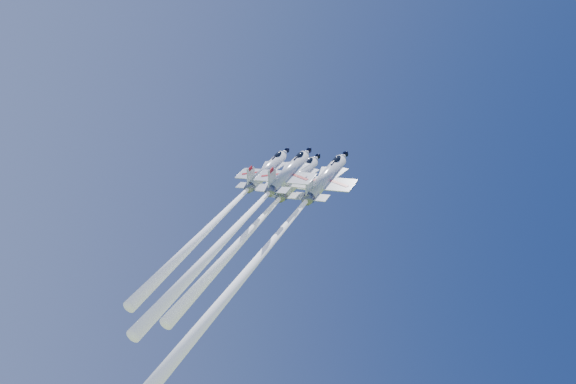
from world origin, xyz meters
TOP-DOWN VIEW (x-y plane):
  - jet_lead at (-5.26, 0.10)m, footprint 35.29×20.08m
  - jet_left at (-11.51, 0.34)m, footprint 32.78×18.65m
  - jet_right at (-12.52, -10.93)m, footprint 47.69×27.16m
  - jet_slot at (-13.76, -8.55)m, footprint 34.09×19.40m

SIDE VIEW (x-z plane):
  - jet_right at x=-12.52m, z-range 53.88..103.64m
  - jet_slot at x=-13.76m, z-range 66.87..101.71m
  - jet_lead at x=-5.26m, z-range 68.23..104.08m
  - jet_left at x=-11.51m, z-range 70.39..103.77m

